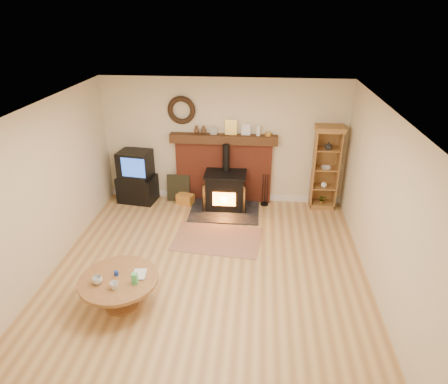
# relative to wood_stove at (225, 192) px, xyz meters

# --- Properties ---
(ground) EXTENTS (5.50, 5.50, 0.00)m
(ground) POSITION_rel_wood_stove_xyz_m (-0.07, -2.28, -0.38)
(ground) COLOR #A57745
(ground) RESTS_ON ground
(room_shell) EXTENTS (5.02, 5.52, 2.61)m
(room_shell) POSITION_rel_wood_stove_xyz_m (-0.09, -2.18, 1.33)
(room_shell) COLOR beige
(room_shell) RESTS_ON ground
(chimney_breast) EXTENTS (2.20, 0.22, 1.78)m
(chimney_breast) POSITION_rel_wood_stove_xyz_m (-0.07, 0.39, 0.42)
(chimney_breast) COLOR brown
(chimney_breast) RESTS_ON ground
(wood_stove) EXTENTS (1.40, 1.00, 1.34)m
(wood_stove) POSITION_rel_wood_stove_xyz_m (0.00, 0.00, 0.00)
(wood_stove) COLOR black
(wood_stove) RESTS_ON ground
(area_rug) EXTENTS (1.64, 1.20, 0.01)m
(area_rug) POSITION_rel_wood_stove_xyz_m (-0.03, -1.23, -0.38)
(area_rug) COLOR brown
(area_rug) RESTS_ON ground
(tv_unit) EXTENTS (0.83, 0.63, 1.13)m
(tv_unit) POSITION_rel_wood_stove_xyz_m (-1.91, 0.19, 0.16)
(tv_unit) COLOR black
(tv_unit) RESTS_ON ground
(curio_cabinet) EXTENTS (0.56, 0.41, 1.75)m
(curio_cabinet) POSITION_rel_wood_stove_xyz_m (2.01, 0.27, 0.50)
(curio_cabinet) COLOR brown
(curio_cabinet) RESTS_ON ground
(firelog_box) EXTENTS (0.41, 0.33, 0.22)m
(firelog_box) POSITION_rel_wood_stove_xyz_m (-0.87, 0.12, -0.27)
(firelog_box) COLOR #BFD112
(firelog_box) RESTS_ON ground
(leaning_painting) EXTENTS (0.49, 0.13, 0.58)m
(leaning_painting) POSITION_rel_wood_stove_xyz_m (-1.04, 0.27, -0.09)
(leaning_painting) COLOR black
(leaning_painting) RESTS_ON ground
(fire_tools) EXTENTS (0.16, 0.16, 0.70)m
(fire_tools) POSITION_rel_wood_stove_xyz_m (0.82, 0.22, -0.25)
(fire_tools) COLOR black
(fire_tools) RESTS_ON ground
(coffee_table) EXTENTS (1.10, 1.10, 0.62)m
(coffee_table) POSITION_rel_wood_stove_xyz_m (-1.20, -3.09, -0.00)
(coffee_table) COLOR brown
(coffee_table) RESTS_ON ground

